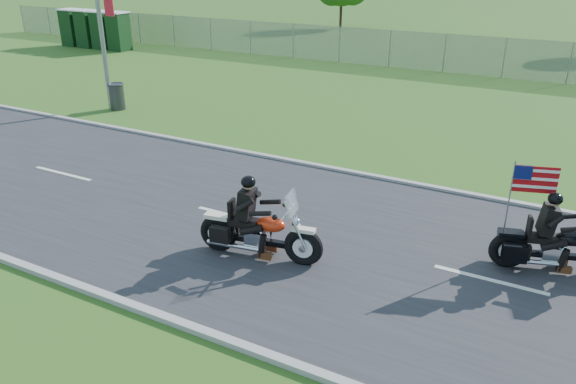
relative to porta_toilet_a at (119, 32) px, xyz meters
The scene contains 12 objects.
ground 27.83m from the porta_toilet_a, 37.69° to the right, with size 420.00×420.00×0.00m, color #2F5B1C.
road 27.83m from the porta_toilet_a, 37.69° to the right, with size 120.00×8.00×0.04m, color #28282B.
curb_north 25.55m from the porta_toilet_a, 30.48° to the right, with size 120.00×0.18×0.12m, color #9E9B93.
curb_south 30.47m from the porta_toilet_a, 43.74° to the right, with size 120.00×0.18×0.12m, color #9E9B93.
fence 17.26m from the porta_toilet_a, 10.01° to the left, with size 60.00×0.03×2.00m, color gray.
porta_toilet_a is the anchor object (origin of this frame).
porta_toilet_b 1.40m from the porta_toilet_a, behind, with size 1.10×1.10×2.30m, color black.
porta_toilet_c 2.80m from the porta_toilet_a, behind, with size 1.10×1.10×2.30m, color black.
porta_toilet_d 4.20m from the porta_toilet_a, behind, with size 1.10×1.10×2.30m, color black.
motorcycle_lead 28.25m from the porta_toilet_a, 40.53° to the right, with size 2.76×0.97×1.86m.
motorcycle_follow 31.42m from the porta_toilet_a, 30.62° to the right, with size 2.53×1.21×2.16m.
trash_can 14.88m from the porta_toilet_a, 46.67° to the right, with size 0.60×0.60×1.03m, color #404046.
Camera 1 is at (4.98, -10.23, 6.06)m, focal length 35.00 mm.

